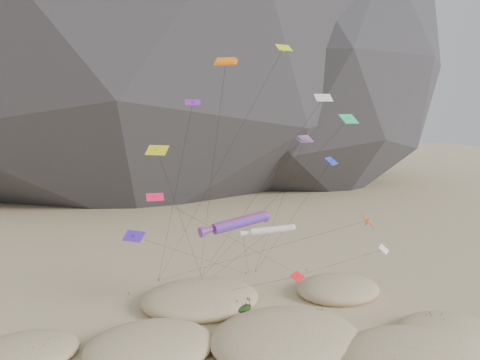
# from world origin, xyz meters

# --- Properties ---
(dunes) EXTENTS (50.68, 38.89, 3.76)m
(dunes) POSITION_xyz_m (-2.06, 3.82, 0.71)
(dunes) COLOR #CCB789
(dunes) RESTS_ON ground
(dune_grass) EXTENTS (41.81, 29.17, 1.50)m
(dune_grass) POSITION_xyz_m (-1.37, 3.56, 0.84)
(dune_grass) COLOR black
(dune_grass) RESTS_ON ground
(kite_stakes) EXTENTS (25.46, 7.19, 0.30)m
(kite_stakes) POSITION_xyz_m (1.85, 23.92, 0.15)
(kite_stakes) COLOR #3F2D1E
(kite_stakes) RESTS_ON ground
(rainbow_tube_kite) EXTENTS (10.86, 13.79, 11.68)m
(rainbow_tube_kite) POSITION_xyz_m (-0.37, 13.27, 10.67)
(rainbow_tube_kite) COLOR red
(rainbow_tube_kite) RESTS_ON ground
(white_tube_kite) EXTENTS (7.31, 13.07, 10.73)m
(white_tube_kite) POSITION_xyz_m (2.49, 11.13, 10.11)
(white_tube_kite) COLOR silver
(white_tube_kite) RESTS_ON ground
(orange_parafoil) EXTENTS (2.42, 15.25, 28.29)m
(orange_parafoil) POSITION_xyz_m (-2.47, 11.18, 27.38)
(orange_parafoil) COLOR orange
(orange_parafoil) RESTS_ON ground
(multi_parafoil) EXTENTS (2.81, 12.61, 20.16)m
(multi_parafoil) POSITION_xyz_m (8.62, 15.14, 19.47)
(multi_parafoil) COLOR red
(multi_parafoil) RESTS_ON ground
(delta_kites) EXTENTS (30.41, 21.80, 30.09)m
(delta_kites) POSITION_xyz_m (3.03, 11.11, 16.31)
(delta_kites) COLOR #1836D0
(delta_kites) RESTS_ON ground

